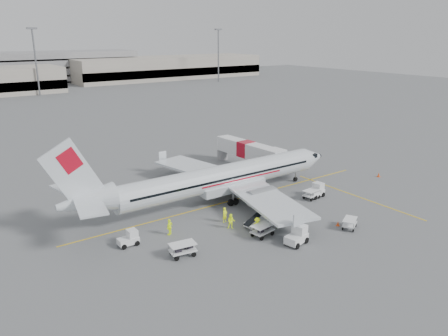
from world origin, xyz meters
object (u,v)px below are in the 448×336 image
(belt_loader, at_px, (258,216))
(tug_aft, at_px, (128,238))
(tug_mid, at_px, (296,235))
(jet_bridge, at_px, (246,154))
(aircraft, at_px, (223,161))
(tug_fore, at_px, (316,190))

(belt_loader, height_order, tug_aft, belt_loader)
(tug_mid, bearing_deg, jet_bridge, 50.34)
(aircraft, xyz_separation_m, belt_loader, (-1.34, -8.59, -4.04))
(tug_fore, bearing_deg, tug_mid, -150.27)
(tug_fore, xyz_separation_m, tug_mid, (-11.48, -8.13, 0.05))
(jet_bridge, bearing_deg, tug_aft, -155.29)
(tug_fore, height_order, tug_aft, tug_fore)
(belt_loader, height_order, tug_fore, belt_loader)
(tug_fore, bearing_deg, belt_loader, -173.73)
(tug_fore, bearing_deg, aircraft, 144.00)
(tug_fore, relative_size, tug_aft, 1.15)
(aircraft, relative_size, belt_loader, 8.83)
(aircraft, bearing_deg, tug_fore, -29.89)
(jet_bridge, relative_size, tug_fore, 6.71)
(aircraft, xyz_separation_m, tug_aft, (-14.96, -4.66, -4.41))
(tug_aft, bearing_deg, tug_fore, -2.97)
(jet_bridge, height_order, belt_loader, jet_bridge)
(aircraft, height_order, tug_fore, aircraft)
(aircraft, height_order, tug_aft, aircraft)
(aircraft, relative_size, tug_aft, 18.49)
(jet_bridge, bearing_deg, tug_mid, -121.27)
(tug_aft, bearing_deg, belt_loader, -15.76)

